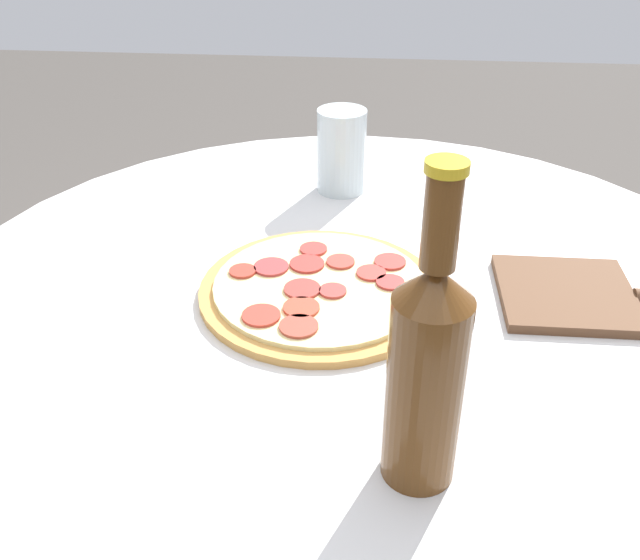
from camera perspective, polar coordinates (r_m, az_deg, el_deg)
The scene contains 5 objects.
table at distance 0.98m, azimuth 2.57°, elevation -9.62°, with size 1.05×1.05×0.76m.
pizza at distance 0.86m, azimuth -0.02°, elevation -0.68°, with size 0.29×0.29×0.02m.
beer_bottle at distance 0.57m, azimuth 8.53°, elevation -7.01°, with size 0.06×0.06×0.29m.
pizza_paddle at distance 0.91m, azimuth 20.79°, elevation -1.12°, with size 0.30×0.16×0.02m.
drinking_glass at distance 1.10m, azimuth 1.73°, elevation 10.27°, with size 0.07×0.07×0.13m.
Camera 1 is at (-0.02, 0.73, 1.22)m, focal length 40.00 mm.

